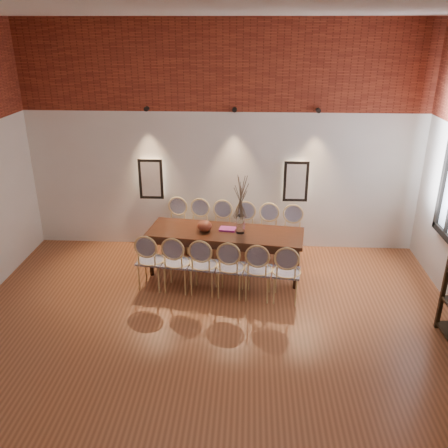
# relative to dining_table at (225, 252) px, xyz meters

# --- Properties ---
(floor) EXTENTS (7.00, 7.00, 0.02)m
(floor) POSITION_rel_dining_table_xyz_m (-0.10, -2.41, -0.39)
(floor) COLOR #9C5732
(floor) RESTS_ON ground
(ceiling) EXTENTS (7.00, 7.00, 0.02)m
(ceiling) POSITION_rel_dining_table_xyz_m (-0.10, -2.41, 3.63)
(ceiling) COLOR silver
(ceiling) RESTS_ON ground
(wall_back) EXTENTS (7.00, 0.10, 4.00)m
(wall_back) POSITION_rel_dining_table_xyz_m (-0.10, 1.14, 1.62)
(wall_back) COLOR silver
(wall_back) RESTS_ON ground
(brick_band_back) EXTENTS (7.00, 0.02, 1.50)m
(brick_band_back) POSITION_rel_dining_table_xyz_m (-0.10, 1.07, 2.88)
(brick_band_back) COLOR maroon
(brick_band_back) RESTS_ON ground
(brick_band_front) EXTENTS (7.00, 0.02, 1.50)m
(brick_band_front) POSITION_rel_dining_table_xyz_m (-0.10, -5.89, 2.88)
(brick_band_front) COLOR maroon
(brick_band_front) RESTS_ON ground
(niche_left) EXTENTS (0.36, 0.06, 0.66)m
(niche_left) POSITION_rel_dining_table_xyz_m (-1.40, 1.04, 0.93)
(niche_left) COLOR #FFEAC6
(niche_left) RESTS_ON wall_back
(niche_right) EXTENTS (0.36, 0.06, 0.66)m
(niche_right) POSITION_rel_dining_table_xyz_m (1.20, 1.04, 0.93)
(niche_right) COLOR #FFEAC6
(niche_right) RESTS_ON wall_back
(spot_fixture_left) EXTENTS (0.08, 0.10, 0.08)m
(spot_fixture_left) POSITION_rel_dining_table_xyz_m (-1.40, 1.01, 2.17)
(spot_fixture_left) COLOR black
(spot_fixture_left) RESTS_ON wall_back
(spot_fixture_mid) EXTENTS (0.08, 0.10, 0.08)m
(spot_fixture_mid) POSITION_rel_dining_table_xyz_m (0.10, 1.01, 2.17)
(spot_fixture_mid) COLOR black
(spot_fixture_mid) RESTS_ON wall_back
(spot_fixture_right) EXTENTS (0.08, 0.10, 0.08)m
(spot_fixture_right) POSITION_rel_dining_table_xyz_m (1.50, 1.01, 2.17)
(spot_fixture_right) COLOR black
(spot_fixture_right) RESTS_ON wall_back
(dining_table) EXTENTS (2.62, 1.14, 0.75)m
(dining_table) POSITION_rel_dining_table_xyz_m (0.00, 0.00, 0.00)
(dining_table) COLOR #34180D
(dining_table) RESTS_ON floor
(chair_near_a) EXTENTS (0.49, 0.49, 0.94)m
(chair_near_a) POSITION_rel_dining_table_xyz_m (-1.14, -0.54, 0.09)
(chair_near_a) COLOR #DBBA78
(chair_near_a) RESTS_ON floor
(chair_near_b) EXTENTS (0.49, 0.49, 0.94)m
(chair_near_b) POSITION_rel_dining_table_xyz_m (-0.72, -0.60, 0.09)
(chair_near_b) COLOR #DBBA78
(chair_near_b) RESTS_ON floor
(chair_near_c) EXTENTS (0.49, 0.49, 0.94)m
(chair_near_c) POSITION_rel_dining_table_xyz_m (-0.30, -0.65, 0.09)
(chair_near_c) COLOR #DBBA78
(chair_near_c) RESTS_ON floor
(chair_near_d) EXTENTS (0.49, 0.49, 0.94)m
(chair_near_d) POSITION_rel_dining_table_xyz_m (0.12, -0.71, 0.09)
(chair_near_d) COLOR #DBBA78
(chair_near_d) RESTS_ON floor
(chair_near_e) EXTENTS (0.49, 0.49, 0.94)m
(chair_near_e) POSITION_rel_dining_table_xyz_m (0.54, -0.76, 0.09)
(chair_near_e) COLOR #DBBA78
(chair_near_e) RESTS_ON floor
(chair_near_f) EXTENTS (0.49, 0.49, 0.94)m
(chair_near_f) POSITION_rel_dining_table_xyz_m (0.96, -0.82, 0.09)
(chair_near_f) COLOR #DBBA78
(chair_near_f) RESTS_ON floor
(chair_far_a) EXTENTS (0.49, 0.49, 0.94)m
(chair_far_a) POSITION_rel_dining_table_xyz_m (-0.96, 0.82, 0.09)
(chair_far_a) COLOR #DBBA78
(chair_far_a) RESTS_ON floor
(chair_far_b) EXTENTS (0.49, 0.49, 0.94)m
(chair_far_b) POSITION_rel_dining_table_xyz_m (-0.54, 0.76, 0.09)
(chair_far_b) COLOR #DBBA78
(chair_far_b) RESTS_ON floor
(chair_far_c) EXTENTS (0.49, 0.49, 0.94)m
(chair_far_c) POSITION_rel_dining_table_xyz_m (-0.12, 0.71, 0.09)
(chair_far_c) COLOR #DBBA78
(chair_far_c) RESTS_ON floor
(chair_far_d) EXTENTS (0.49, 0.49, 0.94)m
(chair_far_d) POSITION_rel_dining_table_xyz_m (0.30, 0.65, 0.09)
(chair_far_d) COLOR #DBBA78
(chair_far_d) RESTS_ON floor
(chair_far_e) EXTENTS (0.49, 0.49, 0.94)m
(chair_far_e) POSITION_rel_dining_table_xyz_m (0.72, 0.60, 0.09)
(chair_far_e) COLOR #DBBA78
(chair_far_e) RESTS_ON floor
(chair_far_f) EXTENTS (0.49, 0.49, 0.94)m
(chair_far_f) POSITION_rel_dining_table_xyz_m (1.14, 0.54, 0.09)
(chair_far_f) COLOR #DBBA78
(chair_far_f) RESTS_ON floor
(vase) EXTENTS (0.14, 0.14, 0.30)m
(vase) POSITION_rel_dining_table_xyz_m (0.25, -0.03, 0.53)
(vase) COLOR silver
(vase) RESTS_ON dining_table
(dried_branches) EXTENTS (0.50, 0.50, 0.70)m
(dried_branches) POSITION_rel_dining_table_xyz_m (0.25, -0.03, 0.98)
(dried_branches) COLOR #473728
(dried_branches) RESTS_ON vase
(bowl) EXTENTS (0.24, 0.24, 0.18)m
(bowl) POSITION_rel_dining_table_xyz_m (-0.34, -0.01, 0.46)
(bowl) COLOR #5D2516
(bowl) RESTS_ON dining_table
(book) EXTENTS (0.28, 0.21, 0.03)m
(book) POSITION_rel_dining_table_xyz_m (0.03, 0.06, 0.39)
(book) COLOR #962B85
(book) RESTS_ON dining_table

